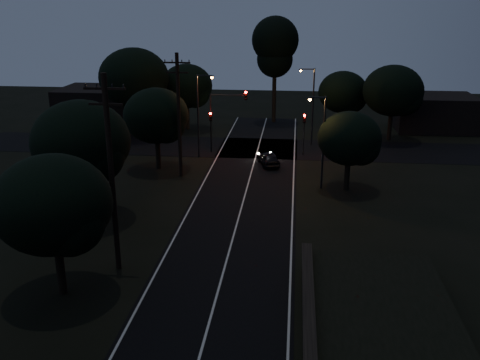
{
  "coord_description": "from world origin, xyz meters",
  "views": [
    {
      "loc": [
        3.73,
        -11.41,
        14.41
      ],
      "look_at": [
        0.0,
        24.0,
        2.5
      ],
      "focal_mm": 40.0,
      "sensor_mm": 36.0,
      "label": 1
    }
  ],
  "objects_px": {
    "signal_left": "(211,124)",
    "streetlight_c": "(322,136)",
    "utility_pole_far": "(179,114)",
    "signal_mast": "(228,110)",
    "streetlight_a": "(200,110)",
    "signal_right": "(304,127)",
    "car": "(269,158)",
    "utility_pole_mid": "(111,172)",
    "tall_pine": "(275,46)",
    "streetlight_b": "(311,101)"
  },
  "relations": [
    {
      "from": "utility_pole_mid",
      "to": "streetlight_c",
      "type": "distance_m",
      "value": 19.15
    },
    {
      "from": "utility_pole_far",
      "to": "streetlight_a",
      "type": "height_order",
      "value": "utility_pole_far"
    },
    {
      "from": "utility_pole_mid",
      "to": "signal_right",
      "type": "bearing_deg",
      "value": 67.01
    },
    {
      "from": "signal_mast",
      "to": "car",
      "type": "height_order",
      "value": "signal_mast"
    },
    {
      "from": "utility_pole_far",
      "to": "tall_pine",
      "type": "relative_size",
      "value": 0.82
    },
    {
      "from": "signal_right",
      "to": "streetlight_c",
      "type": "distance_m",
      "value": 10.18
    },
    {
      "from": "signal_mast",
      "to": "car",
      "type": "relative_size",
      "value": 1.66
    },
    {
      "from": "utility_pole_far",
      "to": "streetlight_a",
      "type": "relative_size",
      "value": 1.31
    },
    {
      "from": "streetlight_c",
      "to": "signal_mast",
      "type": "bearing_deg",
      "value": 131.19
    },
    {
      "from": "signal_left",
      "to": "tall_pine",
      "type": "bearing_deg",
      "value": 69.54
    },
    {
      "from": "signal_mast",
      "to": "signal_left",
      "type": "bearing_deg",
      "value": -179.87
    },
    {
      "from": "utility_pole_mid",
      "to": "streetlight_b",
      "type": "bearing_deg",
      "value": 68.7
    },
    {
      "from": "utility_pole_far",
      "to": "signal_left",
      "type": "relative_size",
      "value": 2.56
    },
    {
      "from": "utility_pole_mid",
      "to": "streetlight_a",
      "type": "height_order",
      "value": "utility_pole_mid"
    },
    {
      "from": "streetlight_a",
      "to": "utility_pole_mid",
      "type": "bearing_deg",
      "value": -91.73
    },
    {
      "from": "tall_pine",
      "to": "streetlight_b",
      "type": "height_order",
      "value": "tall_pine"
    },
    {
      "from": "signal_right",
      "to": "signal_mast",
      "type": "relative_size",
      "value": 0.66
    },
    {
      "from": "signal_mast",
      "to": "streetlight_c",
      "type": "relative_size",
      "value": 0.83
    },
    {
      "from": "signal_mast",
      "to": "car",
      "type": "bearing_deg",
      "value": -42.5
    },
    {
      "from": "car",
      "to": "signal_right",
      "type": "bearing_deg",
      "value": -145.19
    },
    {
      "from": "tall_pine",
      "to": "streetlight_a",
      "type": "bearing_deg",
      "value": -110.36
    },
    {
      "from": "signal_mast",
      "to": "streetlight_a",
      "type": "distance_m",
      "value": 3.13
    },
    {
      "from": "signal_left",
      "to": "streetlight_a",
      "type": "distance_m",
      "value": 2.77
    },
    {
      "from": "signal_left",
      "to": "utility_pole_far",
      "type": "bearing_deg",
      "value": -99.94
    },
    {
      "from": "signal_right",
      "to": "signal_mast",
      "type": "height_order",
      "value": "signal_mast"
    },
    {
      "from": "utility_pole_far",
      "to": "signal_mast",
      "type": "distance_m",
      "value": 8.64
    },
    {
      "from": "utility_pole_far",
      "to": "car",
      "type": "distance_m",
      "value": 9.72
    },
    {
      "from": "utility_pole_far",
      "to": "signal_right",
      "type": "relative_size",
      "value": 2.56
    },
    {
      "from": "signal_right",
      "to": "car",
      "type": "bearing_deg",
      "value": -129.13
    },
    {
      "from": "utility_pole_mid",
      "to": "signal_mast",
      "type": "xyz_separation_m",
      "value": [
        3.09,
        24.99,
        -1.4
      ]
    },
    {
      "from": "streetlight_a",
      "to": "streetlight_b",
      "type": "height_order",
      "value": "same"
    },
    {
      "from": "utility_pole_far",
      "to": "car",
      "type": "bearing_deg",
      "value": 28.68
    },
    {
      "from": "signal_left",
      "to": "utility_pole_mid",
      "type": "bearing_deg",
      "value": -93.21
    },
    {
      "from": "utility_pole_mid",
      "to": "signal_left",
      "type": "relative_size",
      "value": 2.68
    },
    {
      "from": "streetlight_b",
      "to": "streetlight_c",
      "type": "distance_m",
      "value": 14.01
    },
    {
      "from": "signal_left",
      "to": "streetlight_b",
      "type": "relative_size",
      "value": 0.51
    },
    {
      "from": "utility_pole_mid",
      "to": "signal_left",
      "type": "xyz_separation_m",
      "value": [
        1.4,
        24.99,
        -2.9
      ]
    },
    {
      "from": "signal_right",
      "to": "streetlight_b",
      "type": "height_order",
      "value": "streetlight_b"
    },
    {
      "from": "signal_left",
      "to": "signal_mast",
      "type": "bearing_deg",
      "value": 0.13
    },
    {
      "from": "streetlight_a",
      "to": "car",
      "type": "xyz_separation_m",
      "value": [
        6.7,
        -1.96,
        -4.0
      ]
    },
    {
      "from": "utility_pole_mid",
      "to": "tall_pine",
      "type": "height_order",
      "value": "tall_pine"
    },
    {
      "from": "signal_right",
      "to": "streetlight_a",
      "type": "distance_m",
      "value": 10.26
    },
    {
      "from": "streetlight_b",
      "to": "car",
      "type": "bearing_deg",
      "value": -116.2
    },
    {
      "from": "utility_pole_far",
      "to": "signal_left",
      "type": "height_order",
      "value": "utility_pole_far"
    },
    {
      "from": "utility_pole_mid",
      "to": "streetlight_c",
      "type": "bearing_deg",
      "value": 51.74
    },
    {
      "from": "utility_pole_far",
      "to": "signal_left",
      "type": "xyz_separation_m",
      "value": [
        1.4,
        7.99,
        -2.65
      ]
    },
    {
      "from": "signal_left",
      "to": "streetlight_c",
      "type": "xyz_separation_m",
      "value": [
        10.43,
        -9.99,
        1.51
      ]
    },
    {
      "from": "utility_pole_far",
      "to": "car",
      "type": "height_order",
      "value": "utility_pole_far"
    },
    {
      "from": "car",
      "to": "utility_pole_mid",
      "type": "bearing_deg",
      "value": 54.58
    },
    {
      "from": "streetlight_c",
      "to": "car",
      "type": "xyz_separation_m",
      "value": [
        -4.44,
        6.04,
        -3.71
      ]
    }
  ]
}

